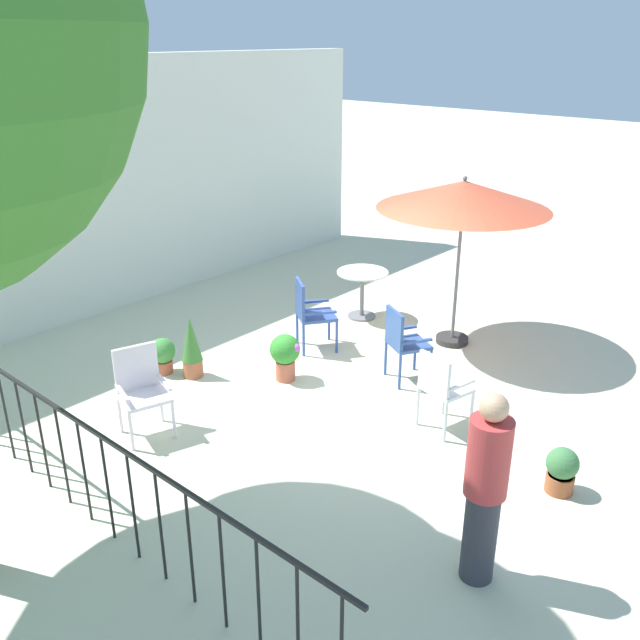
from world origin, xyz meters
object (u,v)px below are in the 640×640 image
patio_chair_3 (310,310)px  potted_plant_1 (163,354)px  patio_chair_1 (403,339)px  potted_plant_0 (191,347)px  cafe_table_0 (362,285)px  standing_person (485,488)px  patio_chair_0 (141,386)px  patio_umbrella_0 (464,196)px  potted_plant_3 (562,470)px  patio_chair_2 (441,385)px  potted_plant_2 (285,354)px

patio_chair_3 → potted_plant_1: size_ratio=2.11×
patio_chair_1 → potted_plant_0: size_ratio=1.19×
cafe_table_0 → standing_person: bearing=-132.1°
cafe_table_0 → potted_plant_0: 2.91m
standing_person → patio_chair_0: bearing=97.0°
patio_umbrella_0 → standing_person: patio_umbrella_0 is taller
patio_chair_3 → potted_plant_3: (-0.79, -3.82, -0.32)m
cafe_table_0 → patio_chair_0: size_ratio=0.79×
patio_chair_1 → patio_chair_3: patio_chair_3 is taller
potted_plant_3 → patio_umbrella_0: bearing=48.3°
cafe_table_0 → patio_chair_0: 4.05m
potted_plant_1 → potted_plant_3: 4.81m
patio_umbrella_0 → patio_chair_2: bearing=-152.2°
cafe_table_0 → patio_chair_1: bearing=-128.2°
potted_plant_1 → potted_plant_3: potted_plant_1 is taller
patio_chair_2 → potted_plant_2: bearing=97.1°
patio_chair_2 → patio_chair_3: (0.61, 2.41, 0.02)m
patio_chair_2 → potted_plant_0: 3.10m
cafe_table_0 → potted_plant_3: size_ratio=1.67×
potted_plant_1 → potted_plant_2: (0.88, -1.27, 0.09)m
patio_chair_1 → potted_plant_1: (-1.79, 2.34, -0.29)m
potted_plant_0 → patio_chair_3: bearing=-19.1°
patio_chair_3 → potted_plant_2: 0.97m
patio_umbrella_0 → potted_plant_0: size_ratio=2.90×
potted_plant_0 → potted_plant_2: bearing=-52.9°
patio_umbrella_0 → cafe_table_0: 2.14m
patio_chair_0 → standing_person: 3.74m
patio_chair_1 → potted_plant_1: bearing=127.4°
patio_chair_1 → patio_chair_3: size_ratio=0.97×
potted_plant_2 → patio_chair_1: bearing=-49.5°
cafe_table_0 → standing_person: 5.35m
potted_plant_2 → patio_chair_3: bearing=23.7°
patio_umbrella_0 → patio_chair_1: patio_umbrella_0 is taller
potted_plant_2 → potted_plant_3: potted_plant_2 is taller
cafe_table_0 → standing_person: standing_person is taller
potted_plant_2 → potted_plant_3: size_ratio=1.30×
standing_person → cafe_table_0: bearing=47.9°
patio_chair_2 → potted_plant_3: (-0.18, -1.42, -0.30)m
patio_chair_1 → potted_plant_0: bearing=129.0°
patio_chair_3 → potted_plant_1: bearing=152.9°
patio_chair_0 → potted_plant_1: size_ratio=2.09×
potted_plant_0 → standing_person: bearing=-99.1°
patio_umbrella_0 → patio_chair_3: 2.45m
patio_chair_3 → potted_plant_1: 1.98m
patio_chair_2 → potted_plant_0: (-0.95, 2.94, -0.14)m
patio_chair_2 → potted_plant_3: patio_chair_2 is taller
potted_plant_1 → patio_umbrella_0: bearing=-35.0°
potted_plant_1 → standing_person: bearing=-96.2°
patio_chair_3 → potted_plant_0: 1.65m
patio_chair_3 → standing_person: (-2.25, -3.79, 0.28)m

